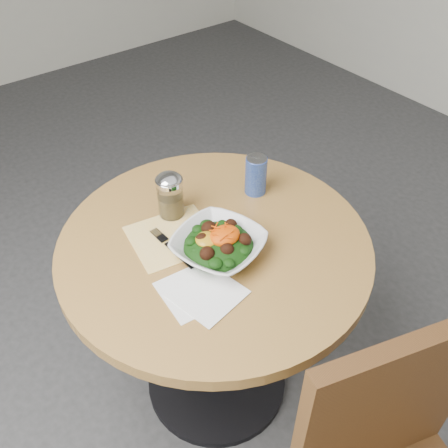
# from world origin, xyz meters

# --- Properties ---
(ground) EXTENTS (6.00, 6.00, 0.00)m
(ground) POSITION_xyz_m (0.00, 0.00, 0.00)
(ground) COLOR #2F2F32
(ground) RESTS_ON ground
(table) EXTENTS (0.90, 0.90, 0.75)m
(table) POSITION_xyz_m (0.00, 0.00, 0.55)
(table) COLOR black
(table) RESTS_ON ground
(cloth_napkin) EXTENTS (0.26, 0.25, 0.00)m
(cloth_napkin) POSITION_xyz_m (-0.09, 0.08, 0.75)
(cloth_napkin) COLOR orange
(cloth_napkin) RESTS_ON table
(paper_napkins) EXTENTS (0.20, 0.21, 0.00)m
(paper_napkins) POSITION_xyz_m (-0.15, -0.13, 0.75)
(paper_napkins) COLOR white
(paper_napkins) RESTS_ON table
(salad_bowl) EXTENTS (0.30, 0.30, 0.09)m
(salad_bowl) POSITION_xyz_m (-0.02, -0.05, 0.78)
(salad_bowl) COLOR silver
(salad_bowl) RESTS_ON table
(fork) EXTENTS (0.03, 0.20, 0.00)m
(fork) POSITION_xyz_m (-0.12, 0.05, 0.76)
(fork) COLOR black
(fork) RESTS_ON table
(spice_shaker) EXTENTS (0.08, 0.08, 0.14)m
(spice_shaker) POSITION_xyz_m (-0.03, 0.17, 0.82)
(spice_shaker) COLOR silver
(spice_shaker) RESTS_ON table
(beverage_can) EXTENTS (0.07, 0.07, 0.13)m
(beverage_can) POSITION_xyz_m (0.24, 0.10, 0.81)
(beverage_can) COLOR #0E239A
(beverage_can) RESTS_ON table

